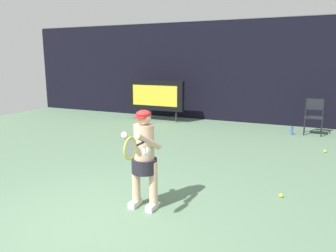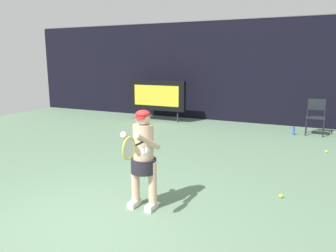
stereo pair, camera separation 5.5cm
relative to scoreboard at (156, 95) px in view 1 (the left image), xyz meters
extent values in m
cube|color=slate|center=(2.72, -7.44, -0.96)|extent=(18.00, 22.00, 0.02)
cube|color=black|center=(2.72, 1.06, 0.85)|extent=(18.00, 0.12, 3.60)
cylinder|color=#38383D|center=(2.72, 1.06, 2.68)|extent=(18.00, 0.05, 0.05)
cube|color=black|center=(0.00, 0.00, 0.00)|extent=(2.20, 0.20, 1.10)
cube|color=gold|center=(0.00, -0.10, 0.00)|extent=(1.80, 0.01, 0.75)
cylinder|color=#2D2D33|center=(-0.83, 0.00, -0.75)|extent=(0.05, 0.05, 0.40)
cylinder|color=#2D2D33|center=(0.83, 0.00, -0.75)|extent=(0.05, 0.05, 0.40)
cylinder|color=black|center=(5.16, -0.34, -0.69)|extent=(0.04, 0.04, 0.52)
cylinder|color=black|center=(5.64, -0.34, -0.69)|extent=(0.04, 0.04, 0.52)
cylinder|color=black|center=(5.16, 0.06, -0.69)|extent=(0.04, 0.04, 0.52)
cylinder|color=black|center=(5.64, 0.06, -0.69)|extent=(0.04, 0.04, 0.52)
cube|color=black|center=(5.40, -0.14, -0.41)|extent=(0.52, 0.44, 0.03)
cylinder|color=black|center=(5.16, 0.06, -0.15)|extent=(0.04, 0.04, 0.56)
cylinder|color=black|center=(5.64, 0.06, -0.15)|extent=(0.04, 0.04, 0.56)
cube|color=black|center=(5.40, 0.06, -0.04)|extent=(0.48, 0.02, 0.34)
cylinder|color=black|center=(5.16, -0.14, -0.21)|extent=(0.04, 0.44, 0.04)
cylinder|color=black|center=(5.64, -0.14, -0.21)|extent=(0.04, 0.44, 0.04)
cylinder|color=blue|center=(4.83, -0.42, -0.83)|extent=(0.07, 0.07, 0.24)
cylinder|color=black|center=(4.83, -0.42, -0.69)|extent=(0.03, 0.03, 0.03)
cube|color=white|center=(2.92, -6.68, -0.90)|extent=(0.11, 0.26, 0.09)
cube|color=white|center=(3.22, -6.68, -0.90)|extent=(0.11, 0.26, 0.09)
cylinder|color=#DBB293|center=(2.92, -6.63, -0.57)|extent=(0.13, 0.13, 0.75)
cylinder|color=#DBB293|center=(3.22, -6.63, -0.57)|extent=(0.13, 0.13, 0.75)
cylinder|color=#23202A|center=(3.07, -6.63, -0.28)|extent=(0.39, 0.39, 0.22)
cylinder|color=#DBB293|center=(3.07, -6.63, 0.08)|extent=(0.31, 0.31, 0.56)
sphere|color=#DBB293|center=(3.07, -6.63, 0.46)|extent=(0.22, 0.22, 0.22)
ellipsoid|color=#B22323|center=(3.07, -6.63, 0.52)|extent=(0.22, 0.22, 0.12)
cube|color=#B22323|center=(3.07, -6.73, 0.49)|extent=(0.17, 0.12, 0.02)
cylinder|color=#DBB293|center=(2.91, -6.80, 0.15)|extent=(0.20, 0.50, 0.33)
cylinder|color=#DBB293|center=(3.24, -6.80, 0.15)|extent=(0.20, 0.50, 0.33)
cylinder|color=white|center=(3.26, -6.91, 0.05)|extent=(0.13, 0.12, 0.12)
cylinder|color=black|center=(3.22, -6.97, 0.17)|extent=(0.03, 0.28, 0.03)
torus|color=#D4D63E|center=(3.22, -7.27, 0.17)|extent=(0.02, 0.31, 0.31)
ellipsoid|color=silver|center=(3.22, -7.27, 0.17)|extent=(0.01, 0.26, 0.26)
sphere|color=#CCDB3D|center=(5.71, -2.14, -0.91)|extent=(0.07, 0.07, 0.07)
sphere|color=#CCDB3D|center=(4.98, -5.40, -0.91)|extent=(0.07, 0.07, 0.07)
camera|label=1|loc=(5.34, -10.81, 1.31)|focal=34.89mm
camera|label=2|loc=(5.39, -10.79, 1.31)|focal=34.89mm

